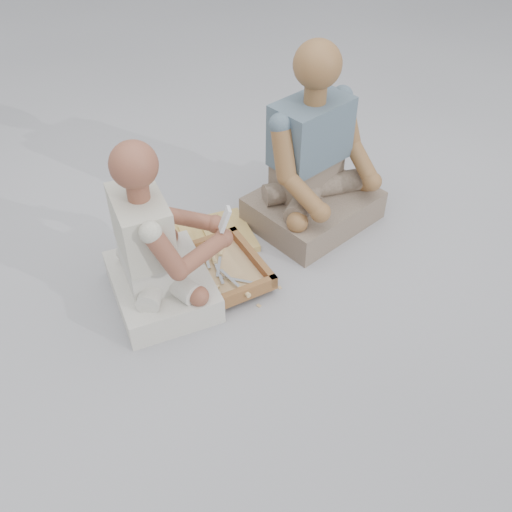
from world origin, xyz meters
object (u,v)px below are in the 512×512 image
tool_tray (205,276)px  companion (314,168)px  craftsman (156,252)px  carved_panel (201,240)px

tool_tray → companion: (0.71, 0.22, 0.26)m
craftsman → companion: (0.92, 0.20, 0.04)m
companion → tool_tray: bearing=2.0°
tool_tray → craftsman: bearing=174.9°
craftsman → companion: bearing=106.0°
carved_panel → craftsman: bearing=-137.9°
carved_panel → companion: companion is taller
tool_tray → craftsman: craftsman is taller
craftsman → carved_panel: bearing=135.7°
craftsman → companion: companion is taller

